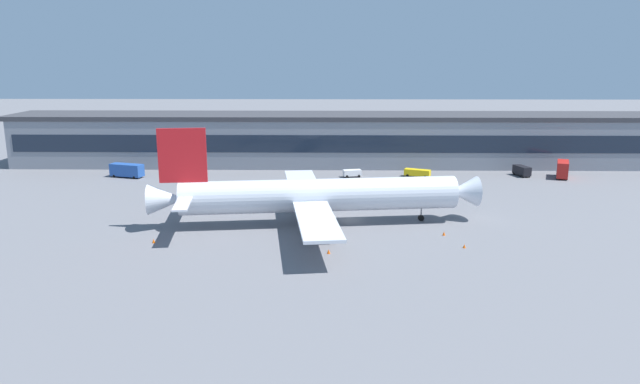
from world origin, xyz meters
name	(u,v)px	position (x,y,z in m)	size (l,w,h in m)	color
ground_plane	(351,220)	(0.00, 0.00, 0.00)	(600.00, 600.00, 0.00)	slate
terminal_building	(344,139)	(0.00, 57.18, 7.01)	(182.79, 18.78, 13.98)	gray
airliner	(315,195)	(-6.65, -2.61, 5.33)	(59.41, 50.78, 17.70)	silver
catering_truck	(563,169)	(53.80, 39.06, 2.29)	(4.98, 7.65, 4.15)	red
fuel_truck	(127,170)	(-54.34, 38.16, 1.88)	(8.85, 5.21, 3.35)	#2651A5
belt_loader	(418,173)	(18.11, 39.49, 1.15)	(6.66, 4.41, 1.95)	yellow
follow_me_car	(352,173)	(1.78, 39.30, 1.09)	(4.71, 2.81, 1.85)	white
pushback_tractor	(184,176)	(-39.51, 34.87, 1.05)	(3.79, 5.32, 1.75)	black
crew_van	(522,170)	(44.55, 41.21, 1.46)	(3.49, 5.60, 2.55)	black
traffic_cone_0	(444,233)	(15.45, -9.05, 0.33)	(0.52, 0.52, 0.65)	#F2590C
traffic_cone_1	(154,241)	(-32.62, -13.90, 0.34)	(0.54, 0.54, 0.68)	#F2590C
traffic_cone_2	(464,246)	(17.42, -15.66, 0.31)	(0.49, 0.49, 0.61)	#F2590C
traffic_cone_3	(329,251)	(-4.11, -18.71, 0.34)	(0.54, 0.54, 0.67)	#F2590C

